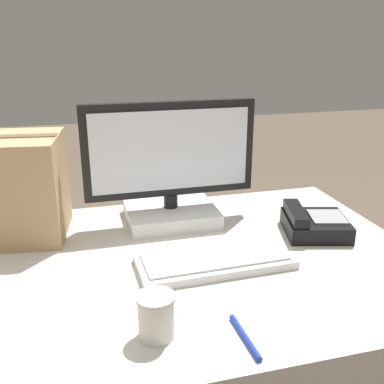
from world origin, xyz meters
TOP-DOWN VIEW (x-y plane):
  - monitor at (0.28, 0.27)m, footprint 0.54×0.24m
  - keyboard at (0.33, -0.05)m, footprint 0.41×0.18m
  - desk_phone at (0.68, 0.06)m, footprint 0.22×0.22m
  - paper_cup_right at (0.13, -0.30)m, footprint 0.08×0.08m
  - cardboard_box at (-0.22, 0.29)m, footprint 0.38×0.30m
  - pen_marker at (0.29, -0.36)m, footprint 0.02×0.14m

SIDE VIEW (x-z plane):
  - pen_marker at x=0.29m, z-range 0.75..0.76m
  - keyboard at x=0.33m, z-range 0.74..0.77m
  - desk_phone at x=0.68m, z-range 0.74..0.82m
  - paper_cup_right at x=0.13m, z-range 0.75..0.84m
  - cardboard_box at x=-0.22m, z-range 0.74..1.05m
  - monitor at x=0.28m, z-range 0.71..1.09m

